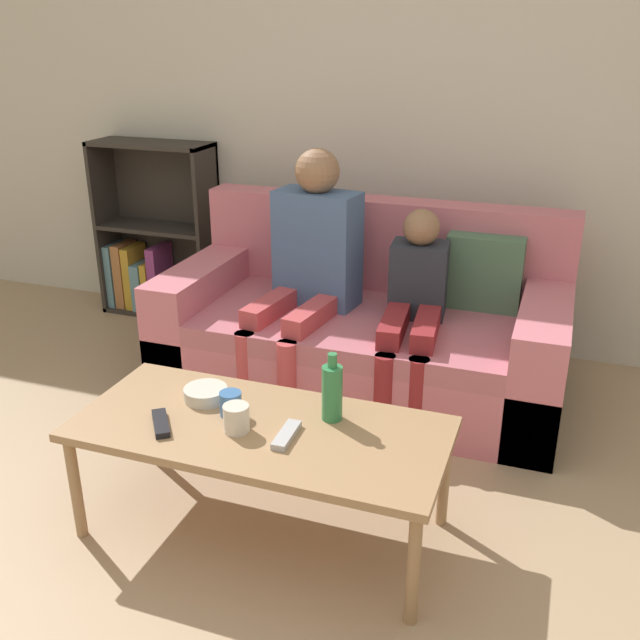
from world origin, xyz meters
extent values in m
plane|color=tan|center=(0.00, 0.00, 0.00)|extent=(22.00, 22.00, 0.00)
cube|color=beige|center=(0.00, 2.36, 1.30)|extent=(12.00, 0.06, 2.60)
cube|color=#D1707F|center=(-0.10, 1.62, 0.15)|extent=(1.91, 0.94, 0.31)
cube|color=#C06775|center=(-0.10, 1.53, 0.36)|extent=(1.47, 0.76, 0.10)
cube|color=#D1707F|center=(-0.10, 2.00, 0.64)|extent=(1.91, 0.18, 0.46)
cube|color=#D1707F|center=(-0.95, 1.62, 0.28)|extent=(0.22, 0.94, 0.57)
cube|color=#D1707F|center=(0.74, 1.62, 0.28)|extent=(0.22, 0.94, 0.57)
cube|color=#4C7556|center=(0.43, 1.85, 0.59)|extent=(0.36, 0.12, 0.36)
cube|color=#332D28|center=(-1.92, 2.18, 0.53)|extent=(0.02, 0.28, 1.06)
cube|color=#332D28|center=(-1.21, 2.18, 0.53)|extent=(0.02, 0.28, 1.06)
cube|color=#332D28|center=(-1.57, 2.31, 0.53)|extent=(0.73, 0.02, 1.06)
cube|color=#332D28|center=(-1.57, 2.18, 0.01)|extent=(0.73, 0.28, 0.02)
cube|color=#332D28|center=(-1.57, 2.18, 0.55)|extent=(0.68, 0.28, 0.02)
cube|color=#332D28|center=(-1.57, 2.18, 1.05)|extent=(0.73, 0.28, 0.02)
cube|color=#6699A8|center=(-1.88, 2.17, 0.22)|extent=(0.05, 0.20, 0.40)
cube|color=#B77542|center=(-1.82, 2.17, 0.23)|extent=(0.06, 0.19, 0.41)
cube|color=gold|center=(-1.75, 2.17, 0.22)|extent=(0.05, 0.21, 0.39)
cube|color=#6699A8|center=(-1.69, 2.17, 0.17)|extent=(0.07, 0.24, 0.30)
cube|color=gold|center=(-1.62, 2.17, 0.18)|extent=(0.04, 0.24, 0.31)
cube|color=#993D84|center=(-1.57, 2.17, 0.23)|extent=(0.06, 0.22, 0.41)
cylinder|color=#A87F56|center=(-0.71, 0.20, 0.20)|extent=(0.04, 0.04, 0.40)
cylinder|color=#A87F56|center=(0.48, 0.20, 0.20)|extent=(0.04, 0.04, 0.40)
cylinder|color=#A87F56|center=(-0.71, 0.70, 0.20)|extent=(0.04, 0.04, 0.40)
cylinder|color=#A87F56|center=(0.48, 0.70, 0.20)|extent=(0.04, 0.04, 0.40)
cube|color=#A87F56|center=(-0.11, 0.45, 0.41)|extent=(1.27, 0.57, 0.03)
cylinder|color=#C6474C|center=(-0.52, 1.18, 0.20)|extent=(0.10, 0.10, 0.41)
cylinder|color=#C6474C|center=(-0.30, 1.15, 0.20)|extent=(0.10, 0.10, 0.41)
cube|color=#C6474C|center=(-0.49, 1.43, 0.45)|extent=(0.16, 0.43, 0.09)
cube|color=#C6474C|center=(-0.27, 1.40, 0.45)|extent=(0.16, 0.43, 0.09)
cube|color=#476693|center=(-0.34, 1.66, 0.69)|extent=(0.42, 0.25, 0.56)
sphere|color=#936B4C|center=(-0.34, 1.66, 1.06)|extent=(0.21, 0.21, 0.21)
cylinder|color=maroon|center=(0.13, 1.17, 0.20)|extent=(0.10, 0.10, 0.41)
cylinder|color=maroon|center=(0.27, 1.18, 0.20)|extent=(0.10, 0.10, 0.41)
cube|color=maroon|center=(0.11, 1.41, 0.45)|extent=(0.14, 0.43, 0.09)
cube|color=maroon|center=(0.25, 1.43, 0.45)|extent=(0.14, 0.43, 0.09)
cube|color=#282D38|center=(0.16, 1.67, 0.58)|extent=(0.28, 0.22, 0.35)
sphere|color=#936B4C|center=(0.16, 1.67, 0.83)|extent=(0.17, 0.17, 0.17)
cylinder|color=#3D70B2|center=(-0.24, 0.48, 0.47)|extent=(0.08, 0.08, 0.09)
cylinder|color=silver|center=(-0.17, 0.39, 0.48)|extent=(0.09, 0.09, 0.09)
cube|color=#B7B7BC|center=(0.00, 0.40, 0.44)|extent=(0.05, 0.17, 0.02)
cube|color=black|center=(-0.43, 0.33, 0.44)|extent=(0.14, 0.17, 0.02)
cylinder|color=beige|center=(-0.37, 0.55, 0.45)|extent=(0.16, 0.16, 0.05)
cylinder|color=#33844C|center=(0.10, 0.57, 0.53)|extent=(0.07, 0.07, 0.20)
cylinder|color=#33844C|center=(0.10, 0.57, 0.65)|extent=(0.03, 0.03, 0.05)
camera|label=1|loc=(0.78, -1.45, 1.68)|focal=40.00mm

